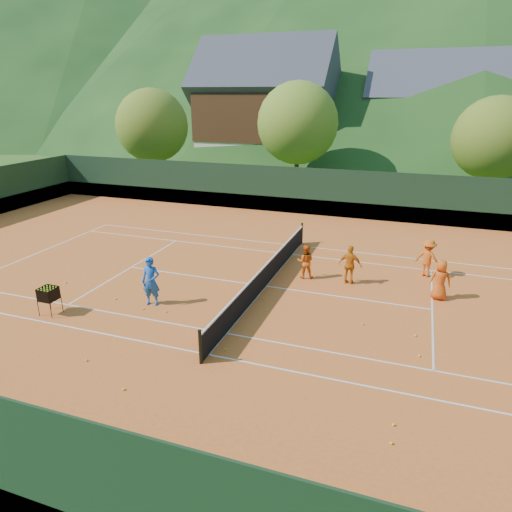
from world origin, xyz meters
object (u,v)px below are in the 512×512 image
(student_d, at_px, (428,258))
(tennis_net, at_px, (266,275))
(student_a, at_px, (305,261))
(ball_hopper, at_px, (48,294))
(coach, at_px, (151,281))
(student_b, at_px, (350,265))
(student_c, at_px, (440,280))
(chalet_mid, at_px, (431,119))
(chalet_left, at_px, (266,111))

(student_d, relative_size, tennis_net, 0.14)
(student_a, height_order, ball_hopper, student_a)
(tennis_net, height_order, ball_hopper, tennis_net)
(student_d, bearing_deg, coach, 54.55)
(student_b, distance_m, student_c, 3.47)
(coach, distance_m, chalet_mid, 38.42)
(student_b, distance_m, chalet_mid, 32.96)
(chalet_left, bearing_deg, coach, -78.75)
(tennis_net, bearing_deg, ball_hopper, -142.88)
(student_d, distance_m, chalet_mid, 30.93)
(student_b, xyz_separation_m, student_d, (3.00, 1.93, 0.00))
(student_b, height_order, student_c, student_b)
(student_c, relative_size, chalet_mid, 0.12)
(coach, relative_size, chalet_left, 0.13)
(coach, height_order, student_b, coach)
(tennis_net, xyz_separation_m, chalet_left, (-10.00, 30.00, 5.13))
(student_b, height_order, ball_hopper, student_b)
(coach, xyz_separation_m, student_a, (4.73, 4.44, -0.19))
(student_c, xyz_separation_m, student_d, (-0.44, 2.31, 0.04))
(student_a, distance_m, student_d, 5.24)
(student_a, relative_size, student_d, 0.90)
(tennis_net, bearing_deg, student_b, 24.31)
(student_b, distance_m, chalet_left, 31.82)
(coach, bearing_deg, student_d, 23.22)
(student_b, bearing_deg, student_a, 4.95)
(coach, distance_m, student_b, 7.95)
(ball_hopper, bearing_deg, student_c, 24.43)
(student_d, height_order, tennis_net, student_d)
(student_c, bearing_deg, chalet_mid, -88.63)
(student_b, relative_size, student_c, 1.05)
(ball_hopper, height_order, chalet_mid, chalet_mid)
(student_b, bearing_deg, chalet_mid, -90.16)
(student_a, relative_size, student_c, 0.95)
(coach, distance_m, chalet_left, 33.99)
(tennis_net, bearing_deg, student_d, 28.57)
(student_c, relative_size, student_d, 0.95)
(student_a, xyz_separation_m, student_d, (4.87, 1.93, 0.08))
(coach, relative_size, chalet_mid, 0.15)
(chalet_left, height_order, chalet_mid, chalet_left)
(student_a, xyz_separation_m, ball_hopper, (-7.75, -6.31, 0.01))
(chalet_left, bearing_deg, student_a, -68.44)
(tennis_net, bearing_deg, chalet_left, 108.43)
(chalet_mid, bearing_deg, chalet_left, -165.96)
(student_c, bearing_deg, student_b, -5.94)
(coach, bearing_deg, student_b, 23.63)
(student_a, xyz_separation_m, student_b, (1.86, 0.00, 0.08))
(chalet_mid, bearing_deg, tennis_net, -100.01)
(tennis_net, xyz_separation_m, ball_hopper, (-6.46, -4.89, 0.25))
(student_c, distance_m, chalet_left, 33.73)
(ball_hopper, bearing_deg, student_d, 33.15)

